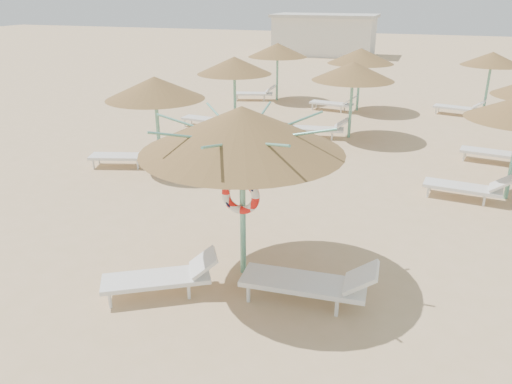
% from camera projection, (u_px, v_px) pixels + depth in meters
% --- Properties ---
extents(ground, '(120.00, 120.00, 0.00)m').
position_uv_depth(ground, '(263.00, 280.00, 9.30)').
color(ground, tan).
rests_on(ground, ground).
extents(main_palapa, '(3.58, 3.58, 3.21)m').
position_uv_depth(main_palapa, '(242.00, 130.00, 8.52)').
color(main_palapa, '#68B49C').
rests_on(main_palapa, ground).
extents(lounger_main_a, '(2.04, 1.53, 0.73)m').
position_uv_depth(lounger_main_a, '(164.00, 276.00, 8.75)').
color(lounger_main_a, white).
rests_on(lounger_main_a, ground).
extents(lounger_main_b, '(2.33, 0.81, 0.83)m').
position_uv_depth(lounger_main_b, '(312.00, 282.00, 8.48)').
color(lounger_main_b, white).
rests_on(lounger_main_b, ground).
extents(palapa_field, '(14.33, 13.62, 2.73)m').
position_uv_depth(palapa_field, '(352.00, 71.00, 17.92)').
color(palapa_field, '#68B49C').
rests_on(palapa_field, ground).
extents(service_hut, '(8.40, 4.40, 3.25)m').
position_uv_depth(service_hut, '(324.00, 35.00, 41.21)').
color(service_hut, silver).
rests_on(service_hut, ground).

